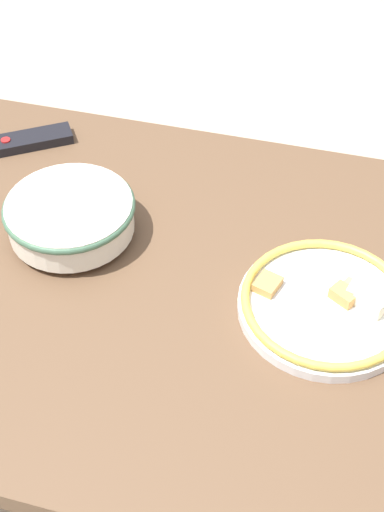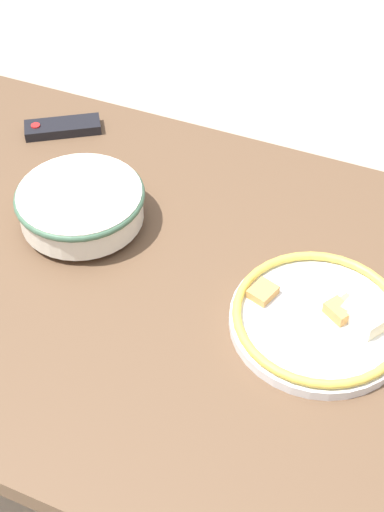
{
  "view_description": "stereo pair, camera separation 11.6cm",
  "coord_description": "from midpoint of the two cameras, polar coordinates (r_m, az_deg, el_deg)",
  "views": [
    {
      "loc": [
        0.23,
        -0.75,
        1.59
      ],
      "look_at": [
        0.02,
        0.03,
        0.77
      ],
      "focal_mm": 50.0,
      "sensor_mm": 36.0,
      "label": 1
    },
    {
      "loc": [
        0.34,
        -0.72,
        1.59
      ],
      "look_at": [
        0.02,
        0.03,
        0.77
      ],
      "focal_mm": 50.0,
      "sensor_mm": 36.0,
      "label": 2
    }
  ],
  "objects": [
    {
      "name": "ground_plane",
      "position": [
        1.78,
        0.95,
        -18.11
      ],
      "size": [
        8.0,
        8.0,
        0.0
      ],
      "primitive_type": "plane",
      "color": "#B7A88E"
    },
    {
      "name": "dining_table",
      "position": [
        1.23,
        1.32,
        -4.52
      ],
      "size": [
        1.56,
        0.83,
        0.73
      ],
      "color": "brown",
      "rests_on": "ground_plane"
    },
    {
      "name": "noodle_bowl",
      "position": [
        1.24,
        -6.26,
        3.99
      ],
      "size": [
        0.23,
        0.23,
        0.07
      ],
      "color": "silver",
      "rests_on": "dining_table"
    },
    {
      "name": "food_plate",
      "position": [
        1.12,
        13.13,
        -5.15
      ],
      "size": [
        0.27,
        0.27,
        0.05
      ],
      "color": "white",
      "rests_on": "dining_table"
    },
    {
      "name": "tv_remote",
      "position": [
        1.49,
        -8.11,
        10.06
      ],
      "size": [
        0.16,
        0.13,
        0.02
      ],
      "rotation": [
        0.0,
        0.0,
        2.16
      ],
      "color": "black",
      "rests_on": "dining_table"
    }
  ]
}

